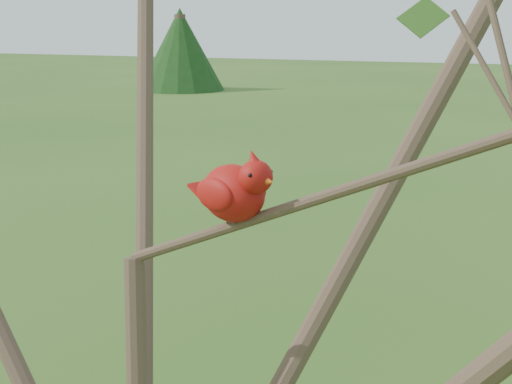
% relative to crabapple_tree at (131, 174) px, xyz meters
% --- Properties ---
extents(crabapple_tree, '(2.35, 2.05, 2.95)m').
position_rel_crabapple_tree_xyz_m(crabapple_tree, '(0.00, 0.00, 0.00)').
color(crabapple_tree, '#3A291F').
rests_on(crabapple_tree, ground).
extents(cardinal, '(0.18, 0.12, 0.13)m').
position_rel_crabapple_tree_xyz_m(cardinal, '(0.12, 0.11, -0.04)').
color(cardinal, '#A9140E').
rests_on(cardinal, ground).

